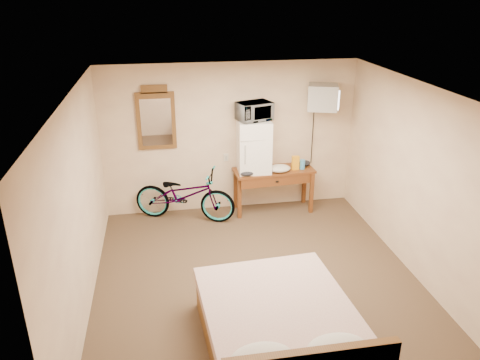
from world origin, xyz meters
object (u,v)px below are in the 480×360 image
Objects in this scene: desk at (274,177)px; bed at (283,335)px; mini_fridge at (254,146)px; wall_mirror at (156,119)px; blue_cup at (302,164)px; microwave at (254,111)px; bicycle at (185,195)px; crt_television at (323,97)px.

bed is at bearing -102.01° from desk.
wall_mirror is at bearing 171.88° from mini_fridge.
mini_fridge is 5.41× the size of blue_cup.
microwave is (-0.34, 0.05, 1.13)m from desk.
bicycle is at bearing -178.06° from desk.
crt_television is 4.06m from bed.
blue_cup is (0.82, -0.07, -0.93)m from microwave.
microwave is at bearing 178.38° from crt_television.
mini_fridge is 0.83× the size of wall_mirror.
wall_mirror is (-2.36, 0.29, 0.82)m from blue_cup.
bed is (1.16, -3.65, -1.35)m from wall_mirror.
bed is (-0.72, -3.38, -0.33)m from desk.
crt_television is 2.68m from wall_mirror.
bicycle is (-1.17, -0.10, -0.74)m from mini_fridge.
crt_television is (1.11, -0.03, 0.76)m from mini_fridge.
microwave is 3.75m from bed.
mini_fridge is (-0.34, 0.05, 0.55)m from desk.
mini_fridge is 0.89m from blue_cup.
microwave is 1.24m from blue_cup.
crt_television is (1.11, -0.03, 0.19)m from microwave.
blue_cup reaches higher than desk.
wall_mirror is 1.31m from bicycle.
desk is at bearing 177.75° from blue_cup.
desk is 0.65m from mini_fridge.
microwave is at bearing 175.01° from blue_cup.
blue_cup is at bearing -172.15° from crt_television.
mini_fridge is at bearing 178.38° from crt_television.
crt_television is at bearing -20.01° from microwave.
bicycle is 0.79× the size of bed.
desk is 1.59× the size of mini_fridge.
crt_television reaches higher than bed.
mini_fridge reaches higher than desk.
desk is 2.16m from wall_mirror.
blue_cup is (0.82, -0.07, -0.35)m from mini_fridge.
mini_fridge is 1.39m from bicycle.
desk is at bearing -178.41° from crt_television.
mini_fridge is at bearing 83.74° from bed.
desk is at bearing -27.14° from microwave.
desk is 0.65× the size of bed.
crt_television is at bearing 1.59° from desk.
microwave reaches higher than bicycle.
microwave reaches higher than blue_cup.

